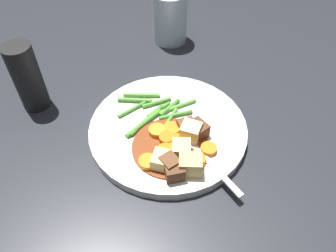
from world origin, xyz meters
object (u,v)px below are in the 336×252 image
(carrot_slice_0, at_px, (157,131))
(carrot_slice_5, at_px, (209,149))
(carrot_slice_4, at_px, (196,160))
(meat_chunk_3, at_px, (187,127))
(meat_chunk_1, at_px, (176,173))
(potato_chunk_3, at_px, (181,150))
(carrot_slice_1, at_px, (148,162))
(potato_chunk_0, at_px, (162,161))
(carrot_slice_3, at_px, (172,129))
(meat_chunk_0, at_px, (170,165))
(water_glass, at_px, (170,17))
(dinner_plate, at_px, (168,129))
(carrot_slice_2, at_px, (167,139))
(potato_chunk_1, at_px, (190,165))
(carrot_slice_6, at_px, (166,152))
(pepper_mill, at_px, (27,77))
(meat_chunk_2, at_px, (198,129))
(fork, at_px, (202,155))
(carrot_slice_7, at_px, (178,143))
(potato_chunk_2, at_px, (191,132))

(carrot_slice_0, height_order, carrot_slice_5, carrot_slice_0)
(carrot_slice_4, xyz_separation_m, meat_chunk_3, (-0.07, -0.01, 0.01))
(carrot_slice_5, bearing_deg, meat_chunk_1, -51.59)
(potato_chunk_3, bearing_deg, carrot_slice_1, -76.15)
(potato_chunk_0, bearing_deg, carrot_slice_3, 161.81)
(meat_chunk_0, distance_m, water_glass, 0.39)
(dinner_plate, distance_m, carrot_slice_2, 0.04)
(potato_chunk_1, bearing_deg, carrot_slice_6, -134.87)
(carrot_slice_4, xyz_separation_m, potato_chunk_1, (0.02, -0.01, 0.01))
(carrot_slice_4, distance_m, potato_chunk_0, 0.06)
(carrot_slice_5, bearing_deg, meat_chunk_0, -64.51)
(carrot_slice_3, bearing_deg, meat_chunk_3, 86.54)
(potato_chunk_3, bearing_deg, carrot_slice_3, -169.21)
(pepper_mill, bearing_deg, carrot_slice_4, 57.72)
(carrot_slice_4, bearing_deg, water_glass, -179.27)
(carrot_slice_1, relative_size, potato_chunk_3, 0.99)
(meat_chunk_2, xyz_separation_m, pepper_mill, (-0.12, -0.29, 0.04))
(carrot_slice_2, bearing_deg, meat_chunk_2, 101.07)
(carrot_slice_6, relative_size, potato_chunk_3, 1.02)
(carrot_slice_0, relative_size, carrot_slice_6, 0.95)
(carrot_slice_3, xyz_separation_m, fork, (0.06, 0.04, -0.00))
(carrot_slice_7, bearing_deg, pepper_mill, -118.93)
(carrot_slice_1, relative_size, water_glass, 0.25)
(carrot_slice_6, distance_m, potato_chunk_3, 0.03)
(carrot_slice_0, xyz_separation_m, carrot_slice_2, (0.02, 0.01, 0.00))
(potato_chunk_3, relative_size, meat_chunk_0, 1.06)
(carrot_slice_0, xyz_separation_m, potato_chunk_2, (0.02, 0.06, 0.01))
(carrot_slice_2, xyz_separation_m, potato_chunk_0, (0.05, -0.01, 0.01))
(carrot_slice_2, height_order, meat_chunk_2, meat_chunk_2)
(carrot_slice_0, xyz_separation_m, fork, (0.05, 0.07, -0.00))
(meat_chunk_0, xyz_separation_m, meat_chunk_1, (0.01, 0.01, -0.00))
(carrot_slice_5, distance_m, meat_chunk_0, 0.07)
(carrot_slice_4, bearing_deg, carrot_slice_7, -145.94)
(carrot_slice_5, xyz_separation_m, meat_chunk_2, (-0.04, -0.01, 0.01))
(carrot_slice_5, xyz_separation_m, potato_chunk_0, (0.02, -0.08, 0.01))
(carrot_slice_0, relative_size, meat_chunk_0, 1.03)
(carrot_slice_2, bearing_deg, pepper_mill, -118.78)
(carrot_slice_3, bearing_deg, potato_chunk_2, 59.30)
(dinner_plate, relative_size, potato_chunk_3, 9.28)
(carrot_slice_2, bearing_deg, carrot_slice_3, 152.57)
(potato_chunk_1, bearing_deg, potato_chunk_0, -107.99)
(fork, bearing_deg, carrot_slice_7, -123.63)
(carrot_slice_4, xyz_separation_m, meat_chunk_0, (0.01, -0.04, 0.01))
(carrot_slice_3, xyz_separation_m, meat_chunk_3, (0.00, 0.03, 0.01))
(carrot_slice_0, bearing_deg, pepper_mill, -116.64)
(carrot_slice_5, height_order, water_glass, water_glass)
(carrot_slice_1, relative_size, carrot_slice_2, 1.15)
(potato_chunk_2, relative_size, potato_chunk_3, 1.05)
(meat_chunk_3, bearing_deg, potato_chunk_0, -35.76)
(potato_chunk_2, bearing_deg, meat_chunk_1, -23.23)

